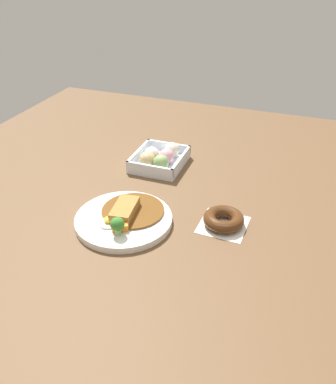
{
  "coord_description": "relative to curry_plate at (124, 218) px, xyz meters",
  "views": [
    {
      "loc": [
        -0.88,
        -0.35,
        0.62
      ],
      "look_at": [
        0.0,
        -0.02,
        0.03
      ],
      "focal_mm": 37.78,
      "sensor_mm": 36.0,
      "label": 1
    }
  ],
  "objects": [
    {
      "name": "ground_plane",
      "position": [
        0.13,
        -0.05,
        -0.01
      ],
      "size": [
        1.6,
        1.6,
        0.0
      ],
      "primitive_type": "plane",
      "color": "brown"
    },
    {
      "name": "curry_plate",
      "position": [
        0.0,
        0.0,
        0.0
      ],
      "size": [
        0.25,
        0.25,
        0.07
      ],
      "color": "white",
      "rests_on": "ground_plane"
    },
    {
      "name": "donut_box",
      "position": [
        0.32,
        0.03,
        0.01
      ],
      "size": [
        0.18,
        0.15,
        0.06
      ],
      "color": "silver",
      "rests_on": "ground_plane"
    },
    {
      "name": "chocolate_ring_donut",
      "position": [
        0.08,
        -0.24,
        0.0
      ],
      "size": [
        0.12,
        0.12,
        0.03
      ],
      "color": "white",
      "rests_on": "ground_plane"
    }
  ]
}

